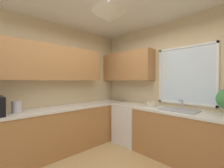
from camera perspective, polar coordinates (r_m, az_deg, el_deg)
name	(u,v)px	position (r m, az deg, el deg)	size (l,w,h in m)	color
room_shell	(114,60)	(2.46, 0.76, 9.15)	(3.64, 3.55, 2.74)	beige
counter_run_left	(61,129)	(3.27, -19.34, -16.35)	(0.65, 3.16, 0.90)	#AD7542
counter_run_back	(172,134)	(3.09, 22.39, -17.43)	(2.73, 0.65, 0.90)	#AD7542
dishwasher	(130,124)	(3.58, 6.84, -15.16)	(0.60, 0.60, 0.86)	white
kettle	(17,107)	(2.91, -33.10, -7.49)	(0.15, 0.15, 0.20)	#B7B7BC
sink_assembly	(179,110)	(2.94, 24.58, -9.12)	(0.63, 0.40, 0.19)	#9EA0A5
bowl	(151,104)	(3.17, 15.06, -7.67)	(0.19, 0.19, 0.09)	beige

